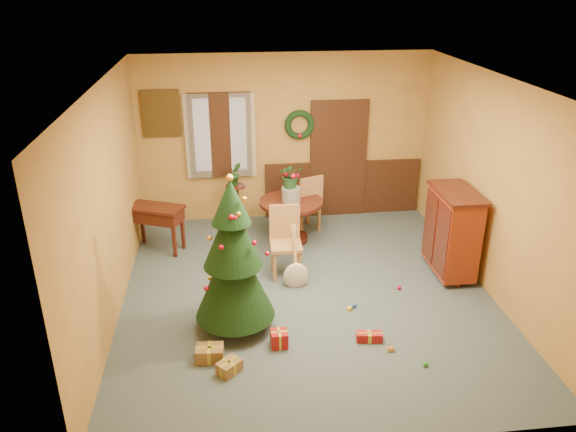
{
  "coord_description": "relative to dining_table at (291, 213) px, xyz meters",
  "views": [
    {
      "loc": [
        -1.05,
        -6.62,
        4.09
      ],
      "look_at": [
        -0.22,
        0.4,
        1.01
      ],
      "focal_mm": 35.0,
      "sensor_mm": 36.0,
      "label": 1
    }
  ],
  "objects": [
    {
      "name": "gift_c",
      "position": [
        -1.09,
        -3.24,
        -0.43
      ],
      "size": [
        0.31,
        0.31,
        0.14
      ],
      "color": "brown",
      "rests_on": "floor"
    },
    {
      "name": "guitar",
      "position": [
        -0.11,
        -1.49,
        -0.08
      ],
      "size": [
        0.51,
        0.63,
        0.82
      ],
      "primitive_type": null,
      "rotation": [
        -0.49,
        0.0,
        0.32
      ],
      "color": "beige",
      "rests_on": "floor"
    },
    {
      "name": "dining_table",
      "position": [
        0.0,
        0.0,
        0.0
      ],
      "size": [
        1.03,
        1.03,
        0.71
      ],
      "color": "black",
      "rests_on": "floor"
    },
    {
      "name": "gift_a",
      "position": [
        -1.31,
        -2.98,
        -0.41
      ],
      "size": [
        0.33,
        0.25,
        0.17
      ],
      "color": "brown",
      "rests_on": "floor"
    },
    {
      "name": "gift_b",
      "position": [
        -0.49,
        -2.82,
        -0.4
      ],
      "size": [
        0.2,
        0.2,
        0.2
      ],
      "color": "maroon",
      "rests_on": "floor"
    },
    {
      "name": "chair_near",
      "position": [
        -0.21,
        -1.05,
        0.06
      ],
      "size": [
        0.45,
        0.45,
        1.03
      ],
      "color": "olive",
      "rests_on": "floor"
    },
    {
      "name": "christmas_tree",
      "position": [
        -0.99,
        -2.36,
        0.46
      ],
      "size": [
        0.98,
        0.98,
        2.02
      ],
      "color": "#382111",
      "rests_on": "floor"
    },
    {
      "name": "toy_d",
      "position": [
        1.31,
        -1.74,
        -0.47
      ],
      "size": [
        0.06,
        0.06,
        0.06
      ],
      "primitive_type": "sphere",
      "color": "red",
      "rests_on": "floor"
    },
    {
      "name": "toy_b",
      "position": [
        1.11,
        -3.4,
        -0.47
      ],
      "size": [
        0.06,
        0.06,
        0.06
      ],
      "primitive_type": "sphere",
      "color": "#238228",
      "rests_on": "floor"
    },
    {
      "name": "toy_c",
      "position": [
        0.51,
        -2.18,
        -0.47
      ],
      "size": [
        0.09,
        0.09,
        0.05
      ],
      "primitive_type": "cube",
      "rotation": [
        0.0,
        0.0,
        0.92
      ],
      "color": "gold",
      "rests_on": "floor"
    },
    {
      "name": "writing_desk",
      "position": [
        -2.14,
        -0.09,
        0.07
      ],
      "size": [
        0.94,
        0.71,
        0.75
      ],
      "color": "black",
      "rests_on": "floor"
    },
    {
      "name": "plant_stand",
      "position": [
        -0.88,
        0.45,
        0.03
      ],
      "size": [
        0.33,
        0.33,
        0.85
      ],
      "color": "black",
      "rests_on": "floor"
    },
    {
      "name": "urn",
      "position": [
        0.0,
        0.0,
        0.33
      ],
      "size": [
        0.31,
        0.31,
        0.23
      ],
      "primitive_type": "cylinder",
      "color": "slate",
      "rests_on": "dining_table"
    },
    {
      "name": "chair_far",
      "position": [
        0.32,
        0.34,
        0.05
      ],
      "size": [
        0.58,
        0.58,
        1.02
      ],
      "color": "olive",
      "rests_on": "floor"
    },
    {
      "name": "centerpiece_plant",
      "position": [
        0.0,
        0.0,
        0.65
      ],
      "size": [
        0.38,
        0.33,
        0.42
      ],
      "primitive_type": "imported",
      "color": "#1E4C23",
      "rests_on": "urn"
    },
    {
      "name": "toy_e",
      "position": [
        0.8,
        -3.08,
        -0.47
      ],
      "size": [
        0.08,
        0.05,
        0.05
      ],
      "primitive_type": "cube",
      "rotation": [
        0.0,
        0.0,
        -0.02
      ],
      "color": "gold",
      "rests_on": "floor"
    },
    {
      "name": "gift_d",
      "position": [
        0.6,
        -2.85,
        -0.44
      ],
      "size": [
        0.32,
        0.16,
        0.11
      ],
      "color": "maroon",
      "rests_on": "floor"
    },
    {
      "name": "stand_plant",
      "position": [
        -0.88,
        0.45,
        0.55
      ],
      "size": [
        0.27,
        0.24,
        0.4
      ],
      "primitive_type": "imported",
      "rotation": [
        0.0,
        0.0,
        0.31
      ],
      "color": "#19471E",
      "rests_on": "plant_stand"
    },
    {
      "name": "toy_a",
      "position": [
        0.57,
        -2.12,
        -0.47
      ],
      "size": [
        0.09,
        0.08,
        0.05
      ],
      "primitive_type": "cube",
      "rotation": [
        0.0,
        0.0,
        0.38
      ],
      "color": "#254BA0",
      "rests_on": "floor"
    },
    {
      "name": "sideboard",
      "position": [
        2.16,
        -1.36,
        0.2
      ],
      "size": [
        0.54,
        1.02,
        1.3
      ],
      "color": "#501F09",
      "rests_on": "floor"
    },
    {
      "name": "room_envelope",
      "position": [
        0.22,
        1.01,
        0.62
      ],
      "size": [
        5.5,
        5.5,
        5.5
      ],
      "color": "#324149",
      "rests_on": "ground"
    }
  ]
}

